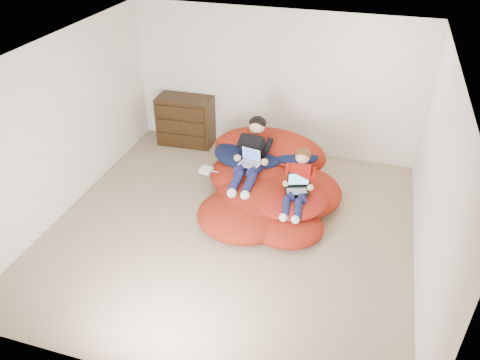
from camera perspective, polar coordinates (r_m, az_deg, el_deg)
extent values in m
cube|color=tan|center=(6.78, -1.15, -6.77)|extent=(5.10, 5.10, 0.25)
cube|color=white|center=(8.19, 4.22, 11.68)|extent=(5.10, 0.02, 2.50)
cube|color=white|center=(4.17, -12.25, -13.17)|extent=(5.10, 0.02, 2.50)
cube|color=white|center=(7.11, -21.05, 6.05)|extent=(0.02, 5.10, 2.50)
cube|color=white|center=(5.83, 22.87, -0.38)|extent=(0.02, 5.10, 2.50)
cube|color=white|center=(5.49, -1.46, 14.92)|extent=(5.10, 5.10, 0.02)
cube|color=#311F0D|center=(8.73, -6.61, 7.21)|extent=(1.03, 0.55, 0.90)
cube|color=#311F0D|center=(8.64, -7.15, 4.86)|extent=(0.90, 0.07, 0.22)
cylinder|color=#4C3F26|center=(8.62, -7.20, 4.80)|extent=(0.03, 0.06, 0.03)
cube|color=#311F0D|center=(8.51, -7.28, 6.47)|extent=(0.90, 0.07, 0.22)
cylinder|color=#4C3F26|center=(8.50, -7.33, 6.42)|extent=(0.03, 0.06, 0.03)
cube|color=#311F0D|center=(8.40, -7.40, 8.13)|extent=(0.90, 0.07, 0.22)
cylinder|color=#4C3F26|center=(8.38, -7.46, 8.07)|extent=(0.03, 0.06, 0.03)
ellipsoid|color=#AA2513|center=(7.46, 1.74, 0.60)|extent=(1.45, 1.30, 0.52)
ellipsoid|color=#AA2513|center=(7.16, 6.99, -1.37)|extent=(1.35, 1.31, 0.49)
ellipsoid|color=#AA2513|center=(6.95, 3.50, -2.56)|extent=(1.65, 1.32, 0.53)
ellipsoid|color=#AA2513|center=(6.71, 0.33, -4.34)|extent=(1.34, 1.23, 0.45)
ellipsoid|color=#AA2513|center=(6.58, 5.65, -5.53)|extent=(1.05, 0.96, 0.35)
ellipsoid|color=#AA2513|center=(7.73, 3.56, 3.34)|extent=(1.89, 0.83, 0.83)
ellipsoid|color=#11193D|center=(7.53, 1.16, 3.25)|extent=(1.15, 0.94, 0.29)
ellipsoid|color=#11193D|center=(7.50, 6.27, 3.28)|extent=(0.89, 0.62, 0.21)
ellipsoid|color=#AC2218|center=(6.76, 6.04, -2.14)|extent=(1.11, 1.11, 0.20)
ellipsoid|color=#AC2218|center=(6.73, 1.53, -2.58)|extent=(0.92, 0.83, 0.17)
ellipsoid|color=#EEE7CF|center=(7.85, 1.97, 5.70)|extent=(0.42, 0.27, 0.27)
cube|color=black|center=(7.22, 1.79, 3.87)|extent=(0.39, 0.45, 0.53)
sphere|color=#D9A585|center=(7.18, 2.11, 6.57)|extent=(0.24, 0.24, 0.24)
ellipsoid|color=black|center=(7.19, 2.18, 6.98)|extent=(0.27, 0.25, 0.21)
cylinder|color=#151943|center=(7.08, 0.31, 1.46)|extent=(0.20, 0.41, 0.22)
cylinder|color=#151943|center=(6.81, -0.52, -0.25)|extent=(0.17, 0.39, 0.25)
sphere|color=white|center=(6.70, -1.02, -1.60)|extent=(0.14, 0.14, 0.14)
cylinder|color=#151943|center=(7.03, 1.87, 1.22)|extent=(0.20, 0.41, 0.22)
cylinder|color=#151943|center=(6.77, 1.09, -0.51)|extent=(0.17, 0.39, 0.25)
sphere|color=white|center=(6.65, 0.63, -1.88)|extent=(0.14, 0.14, 0.14)
cube|color=#B21A0F|center=(6.74, 7.35, 0.44)|extent=(0.32, 0.33, 0.45)
sphere|color=#D9A585|center=(6.67, 7.64, 2.80)|extent=(0.20, 0.20, 0.20)
ellipsoid|color=#4B2E14|center=(6.67, 7.70, 3.17)|extent=(0.22, 0.21, 0.17)
cylinder|color=#151943|center=(6.65, 6.18, -1.71)|extent=(0.17, 0.34, 0.18)
cylinder|color=#151943|center=(6.43, 5.65, -3.32)|extent=(0.15, 0.33, 0.21)
sphere|color=white|center=(6.34, 5.30, -4.58)|extent=(0.12, 0.12, 0.12)
cylinder|color=#151943|center=(6.63, 7.57, -1.94)|extent=(0.17, 0.34, 0.18)
cylinder|color=#151943|center=(6.41, 7.09, -3.56)|extent=(0.15, 0.33, 0.21)
sphere|color=white|center=(6.31, 6.77, -4.83)|extent=(0.12, 0.12, 0.12)
cube|color=white|center=(7.03, 1.13, 1.93)|extent=(0.33, 0.26, 0.01)
cube|color=gray|center=(7.01, 1.11, 1.95)|extent=(0.27, 0.16, 0.00)
cube|color=white|center=(7.07, 1.40, 3.16)|extent=(0.30, 0.09, 0.21)
cube|color=blue|center=(7.06, 1.38, 3.14)|extent=(0.26, 0.07, 0.17)
cube|color=black|center=(6.62, 6.93, -1.32)|extent=(0.39, 0.33, 0.01)
cube|color=gray|center=(6.60, 6.92, -1.31)|extent=(0.31, 0.21, 0.00)
cube|color=black|center=(6.65, 7.20, 0.13)|extent=(0.32, 0.14, 0.23)
cube|color=#50A2BB|center=(6.64, 7.19, 0.10)|extent=(0.28, 0.11, 0.19)
cube|color=white|center=(7.22, -4.16, 1.22)|extent=(0.19, 0.19, 0.06)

